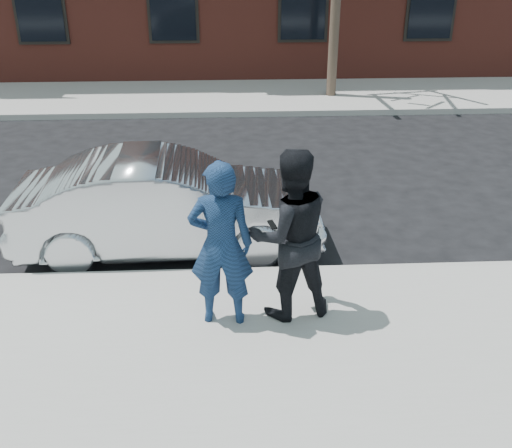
{
  "coord_description": "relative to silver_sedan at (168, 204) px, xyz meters",
  "views": [
    {
      "loc": [
        1.6,
        -5.41,
        4.24
      ],
      "look_at": [
        1.89,
        0.4,
        1.39
      ],
      "focal_mm": 42.0,
      "sensor_mm": 36.0,
      "label": 1
    }
  ],
  "objects": [
    {
      "name": "ground",
      "position": [
        -0.73,
        -2.48,
        -0.72
      ],
      "size": [
        100.0,
        100.0,
        0.0
      ],
      "primitive_type": "plane",
      "color": "black",
      "rests_on": "ground"
    },
    {
      "name": "near_sidewalk",
      "position": [
        -0.73,
        -2.73,
        -0.64
      ],
      "size": [
        50.0,
        3.5,
        0.15
      ],
      "primitive_type": "cube",
      "color": "#999691",
      "rests_on": "ground"
    },
    {
      "name": "near_curb",
      "position": [
        -0.73,
        -0.93,
        -0.64
      ],
      "size": [
        50.0,
        0.1,
        0.15
      ],
      "primitive_type": "cube",
      "color": "#999691",
      "rests_on": "ground"
    },
    {
      "name": "far_sidewalk",
      "position": [
        -0.73,
        8.77,
        -0.64
      ],
      "size": [
        50.0,
        3.5,
        0.15
      ],
      "primitive_type": "cube",
      "color": "#999691",
      "rests_on": "ground"
    },
    {
      "name": "far_curb",
      "position": [
        -0.73,
        6.97,
        -0.64
      ],
      "size": [
        50.0,
        0.1,
        0.15
      ],
      "primitive_type": "cube",
      "color": "#999691",
      "rests_on": "ground"
    },
    {
      "name": "silver_sedan",
      "position": [
        0.0,
        0.0,
        0.0
      ],
      "size": [
        4.41,
        1.68,
        1.43
      ],
      "primitive_type": "imported",
      "rotation": [
        0.0,
        0.0,
        1.61
      ],
      "color": "#B7BABF",
      "rests_on": "ground"
    },
    {
      "name": "man_hoodie",
      "position": [
        0.77,
        -2.05,
        0.42
      ],
      "size": [
        0.74,
        0.54,
        1.97
      ],
      "rotation": [
        0.0,
        0.0,
        3.08
      ],
      "color": "navy",
      "rests_on": "near_sidewalk"
    },
    {
      "name": "man_peacoat",
      "position": [
        1.54,
        -1.93,
        0.46
      ],
      "size": [
        1.14,
        0.98,
        2.04
      ],
      "rotation": [
        0.0,
        0.0,
        3.37
      ],
      "color": "black",
      "rests_on": "near_sidewalk"
    }
  ]
}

